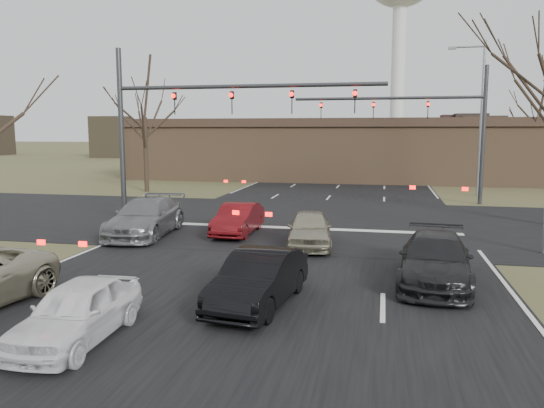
{
  "coord_description": "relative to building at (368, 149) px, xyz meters",
  "views": [
    {
      "loc": [
        3.43,
        -9.72,
        4.28
      ],
      "look_at": [
        0.02,
        6.4,
        2.0
      ],
      "focal_mm": 35.0,
      "sensor_mm": 36.0,
      "label": 1
    }
  ],
  "objects": [
    {
      "name": "car_charcoal_sedan",
      "position": [
        2.91,
        -32.6,
        -1.97
      ],
      "size": [
        2.35,
        4.92,
        1.38
      ],
      "primitive_type": "imported",
      "rotation": [
        0.0,
        0.0,
        -0.09
      ],
      "color": "black",
      "rests_on": "ground"
    },
    {
      "name": "ground",
      "position": [
        -2.0,
        -38.0,
        -2.67
      ],
      "size": [
        360.0,
        360.0,
        0.0
      ],
      "primitive_type": "plane",
      "color": "#4D522B",
      "rests_on": "ground"
    },
    {
      "name": "mast_arm_near",
      "position": [
        -7.23,
        -25.0,
        2.41
      ],
      "size": [
        12.12,
        0.24,
        8.0
      ],
      "color": "#383A3D",
      "rests_on": "ground"
    },
    {
      "name": "tree_left_far",
      "position": [
        -15.0,
        -13.0,
        4.68
      ],
      "size": [
        5.7,
        5.7,
        9.5
      ],
      "color": "black",
      "rests_on": "ground"
    },
    {
      "name": "car_white_sedan",
      "position": [
        -4.62,
        -38.36,
        -2.04
      ],
      "size": [
        1.58,
        3.72,
        1.25
      ],
      "primitive_type": "imported",
      "rotation": [
        0.0,
        0.0,
        0.03
      ],
      "color": "white",
      "rests_on": "ground"
    },
    {
      "name": "building",
      "position": [
        0.0,
        0.0,
        0.0
      ],
      "size": [
        42.4,
        10.4,
        5.3
      ],
      "color": "brown",
      "rests_on": "ground"
    },
    {
      "name": "road_main",
      "position": [
        -2.0,
        22.0,
        -2.66
      ],
      "size": [
        14.0,
        300.0,
        0.02
      ],
      "primitive_type": "cube",
      "color": "black",
      "rests_on": "ground"
    },
    {
      "name": "car_grey_ahead",
      "position": [
        -8.1,
        -27.81,
        -1.9
      ],
      "size": [
        2.55,
        5.4,
        1.52
      ],
      "primitive_type": "imported",
      "rotation": [
        0.0,
        0.0,
        0.08
      ],
      "color": "slate",
      "rests_on": "ground"
    },
    {
      "name": "car_black_hatch",
      "position": [
        -1.5,
        -35.42,
        -1.99
      ],
      "size": [
        1.89,
        4.22,
        1.34
      ],
      "primitive_type": "imported",
      "rotation": [
        0.0,
        0.0,
        -0.12
      ],
      "color": "black",
      "rests_on": "ground"
    },
    {
      "name": "streetlight_right_far",
      "position": [
        7.32,
        -11.0,
        2.92
      ],
      "size": [
        2.34,
        0.25,
        10.0
      ],
      "color": "gray",
      "rests_on": "ground"
    },
    {
      "name": "car_silver_ahead",
      "position": [
        -1.2,
        -28.54,
        -1.99
      ],
      "size": [
        2.07,
        4.11,
        1.34
      ],
      "primitive_type": "imported",
      "rotation": [
        0.0,
        0.0,
        0.13
      ],
      "color": "gray",
      "rests_on": "ground"
    },
    {
      "name": "car_red_ahead",
      "position": [
        -4.45,
        -26.76,
        -2.03
      ],
      "size": [
        1.37,
        3.89,
        1.28
      ],
      "primitive_type": "imported",
      "rotation": [
        0.0,
        0.0,
        -0.0
      ],
      "color": "#5F0D11",
      "rests_on": "ground"
    },
    {
      "name": "mast_arm_far",
      "position": [
        4.18,
        -15.0,
        2.35
      ],
      "size": [
        11.12,
        0.24,
        8.0
      ],
      "color": "#383A3D",
      "rests_on": "ground"
    },
    {
      "name": "road_cross",
      "position": [
        -2.0,
        -23.0,
        -2.65
      ],
      "size": [
        200.0,
        14.0,
        0.02
      ],
      "primitive_type": "cube",
      "color": "black",
      "rests_on": "ground"
    },
    {
      "name": "tree_right_far",
      "position": [
        13.0,
        -3.0,
        4.29
      ],
      "size": [
        5.4,
        5.4,
        9.0
      ],
      "color": "black",
      "rests_on": "ground"
    }
  ]
}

